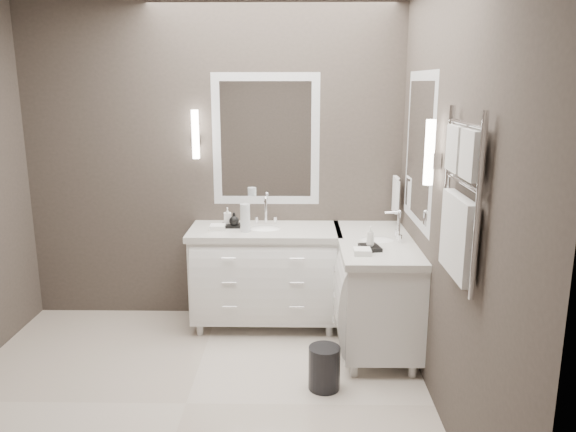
{
  "coord_description": "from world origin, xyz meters",
  "views": [
    {
      "loc": [
        0.71,
        -3.23,
        2.02
      ],
      "look_at": [
        0.65,
        0.7,
        1.08
      ],
      "focal_mm": 35.0,
      "sensor_mm": 36.0,
      "label": 1
    }
  ],
  "objects_px": {
    "vanity_right": "(375,285)",
    "waste_bin": "(324,368)",
    "vanity_back": "(265,271)",
    "towel_ladder": "(460,208)"
  },
  "relations": [
    {
      "from": "vanity_back",
      "to": "vanity_right",
      "type": "relative_size",
      "value": 1.0
    },
    {
      "from": "vanity_right",
      "to": "waste_bin",
      "type": "height_order",
      "value": "vanity_right"
    },
    {
      "from": "towel_ladder",
      "to": "waste_bin",
      "type": "height_order",
      "value": "towel_ladder"
    },
    {
      "from": "vanity_back",
      "to": "towel_ladder",
      "type": "height_order",
      "value": "towel_ladder"
    },
    {
      "from": "vanity_right",
      "to": "towel_ladder",
      "type": "bearing_deg",
      "value": -80.16
    },
    {
      "from": "vanity_right",
      "to": "waste_bin",
      "type": "relative_size",
      "value": 4.15
    },
    {
      "from": "vanity_back",
      "to": "waste_bin",
      "type": "height_order",
      "value": "vanity_back"
    },
    {
      "from": "towel_ladder",
      "to": "vanity_right",
      "type": "bearing_deg",
      "value": 99.84
    },
    {
      "from": "vanity_back",
      "to": "towel_ladder",
      "type": "distance_m",
      "value": 2.16
    },
    {
      "from": "towel_ladder",
      "to": "waste_bin",
      "type": "distance_m",
      "value": 1.53
    }
  ]
}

